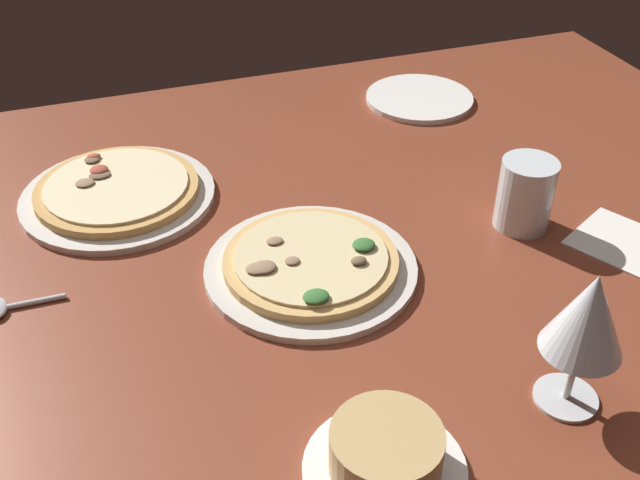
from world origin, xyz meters
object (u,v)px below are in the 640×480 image
(pizza_side, at_px, (117,192))
(spoon, at_px, (4,307))
(pizza_main, at_px, (311,264))
(water_glass, at_px, (525,197))
(side_plate, at_px, (419,98))
(ramekin_on_saucer, at_px, (386,456))
(wine_glass_far, at_px, (588,317))

(pizza_side, xyz_separation_m, spoon, (0.15, 0.20, -0.01))
(pizza_main, distance_m, spoon, 0.36)
(water_glass, xyz_separation_m, side_plate, (-0.04, -0.39, -0.04))
(spoon, bearing_deg, ramekin_on_saucer, 132.82)
(ramekin_on_saucer, distance_m, spoon, 0.48)
(pizza_side, height_order, ramekin_on_saucer, ramekin_on_saucer)
(pizza_main, relative_size, ramekin_on_saucer, 1.73)
(water_glass, bearing_deg, pizza_side, -25.69)
(ramekin_on_saucer, bearing_deg, pizza_side, -72.53)
(pizza_side, bearing_deg, wine_glass_far, 125.87)
(pizza_main, height_order, spoon, pizza_main)
(pizza_side, bearing_deg, ramekin_on_saucer, 107.47)
(water_glass, height_order, spoon, water_glass)
(water_glass, height_order, side_plate, water_glass)
(pizza_side, distance_m, spoon, 0.25)
(pizza_main, xyz_separation_m, side_plate, (-0.34, -0.39, -0.01))
(pizza_side, height_order, side_plate, pizza_side)
(pizza_side, bearing_deg, spoon, 51.92)
(pizza_main, bearing_deg, spoon, -7.86)
(ramekin_on_saucer, relative_size, wine_glass_far, 0.94)
(water_glass, bearing_deg, spoon, -3.96)
(water_glass, bearing_deg, side_plate, -95.16)
(pizza_side, bearing_deg, pizza_main, 129.69)
(ramekin_on_saucer, distance_m, wine_glass_far, 0.23)
(pizza_main, xyz_separation_m, water_glass, (-0.30, -0.00, 0.03))
(pizza_side, height_order, wine_glass_far, wine_glass_far)
(pizza_main, bearing_deg, side_plate, -130.39)
(ramekin_on_saucer, relative_size, spoon, 1.63)
(pizza_side, height_order, spoon, pizza_side)
(pizza_side, height_order, water_glass, water_glass)
(water_glass, relative_size, side_plate, 0.51)
(pizza_side, bearing_deg, water_glass, 154.31)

